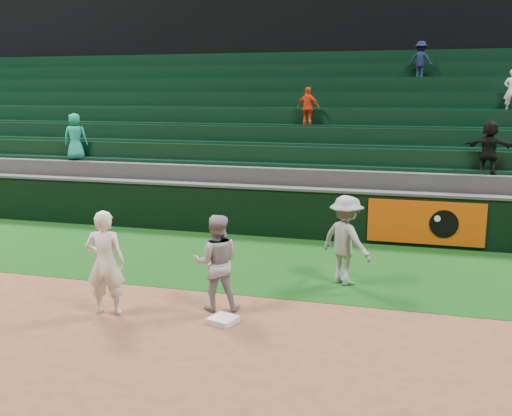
{
  "coord_description": "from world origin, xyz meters",
  "views": [
    {
      "loc": [
        2.59,
        -8.26,
        3.54
      ],
      "look_at": [
        -0.29,
        2.3,
        1.3
      ],
      "focal_mm": 40.0,
      "sensor_mm": 36.0,
      "label": 1
    }
  ],
  "objects_px": {
    "baserunner": "(216,263)",
    "base_coach": "(346,240)",
    "first_base": "(223,320)",
    "first_baseman": "(105,263)"
  },
  "relations": [
    {
      "from": "base_coach",
      "to": "baserunner",
      "type": "bearing_deg",
      "value": 78.73
    },
    {
      "from": "baserunner",
      "to": "base_coach",
      "type": "height_order",
      "value": "base_coach"
    },
    {
      "from": "first_base",
      "to": "baserunner",
      "type": "bearing_deg",
      "value": 118.2
    },
    {
      "from": "first_base",
      "to": "baserunner",
      "type": "distance_m",
      "value": 0.96
    },
    {
      "from": "first_base",
      "to": "base_coach",
      "type": "height_order",
      "value": "base_coach"
    },
    {
      "from": "first_base",
      "to": "base_coach",
      "type": "relative_size",
      "value": 0.23
    },
    {
      "from": "first_baseman",
      "to": "base_coach",
      "type": "relative_size",
      "value": 1.03
    },
    {
      "from": "first_base",
      "to": "first_baseman",
      "type": "relative_size",
      "value": 0.23
    },
    {
      "from": "first_base",
      "to": "first_baseman",
      "type": "distance_m",
      "value": 2.1
    },
    {
      "from": "first_base",
      "to": "baserunner",
      "type": "xyz_separation_m",
      "value": [
        -0.28,
        0.52,
        0.76
      ]
    }
  ]
}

